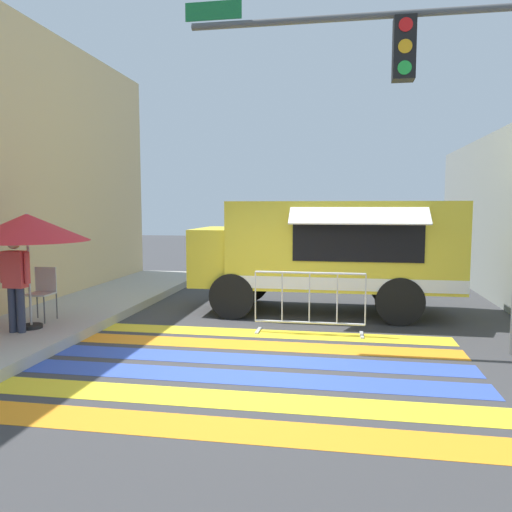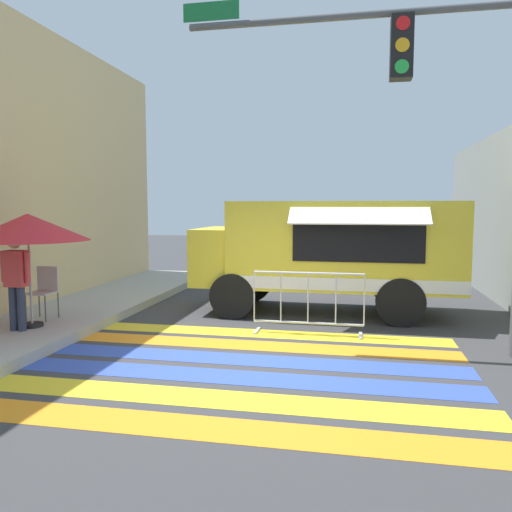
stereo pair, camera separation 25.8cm
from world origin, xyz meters
name	(u,v)px [view 2 (the right image)]	position (x,y,z in m)	size (l,w,h in m)	color
ground_plane	(246,356)	(0.00, 0.00, 0.00)	(60.00, 60.00, 0.00)	#38383A
crosswalk_painted	(237,368)	(0.00, -0.54, 0.00)	(6.40, 4.36, 0.01)	orange
food_truck	(324,248)	(0.93, 3.36, 1.37)	(5.36, 2.52, 2.32)	yellow
traffic_signal_pole	(445,98)	(2.81, 0.76, 3.79)	(5.16, 0.29, 5.56)	#515456
patio_umbrella	(28,228)	(-3.83, 0.40, 1.87)	(2.01, 2.01, 1.93)	black
folding_chair	(45,287)	(-4.00, 1.02, 0.75)	(0.41, 0.41, 0.95)	#4C4C51
vendor_person	(16,278)	(-3.88, 0.11, 1.06)	(0.53, 0.21, 1.57)	#2D3347
barricade_front	(308,304)	(0.78, 1.49, 0.54)	(1.94, 0.44, 1.09)	#B7BABF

